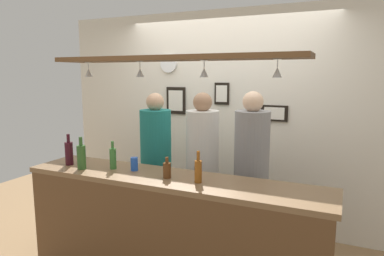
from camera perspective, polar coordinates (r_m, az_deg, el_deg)
back_wall at (r=4.22m, az=5.61°, el=1.36°), size 4.40×0.06×2.60m
bar_counter at (r=2.96m, az=-4.97°, el=-14.69°), size 2.70×0.55×0.98m
overhead_glass_rack at (r=2.89m, az=-3.33°, el=11.42°), size 2.20×0.36×0.04m
hanging_wineglass_far_left at (r=3.40m, az=-16.68°, el=8.81°), size 0.07×0.07×0.13m
hanging_wineglass_left at (r=3.04m, az=-8.57°, el=9.11°), size 0.07×0.07×0.13m
hanging_wineglass_center_left at (r=2.74m, az=2.01°, el=9.24°), size 0.07×0.07×0.13m
hanging_wineglass_center at (r=2.58m, az=13.88°, el=9.01°), size 0.07×0.07×0.13m
person_left_teal_shirt at (r=3.84m, az=-5.97°, el=-4.05°), size 0.34×0.34×1.65m
person_middle_white_patterned_shirt at (r=3.59m, az=1.77°, el=-4.72°), size 0.34×0.34×1.67m
person_right_grey_shirt at (r=3.43m, az=9.78°, el=-5.25°), size 0.34×0.34×1.69m
bottle_beer_brown_stubby at (r=2.93m, az=-4.14°, el=-6.90°), size 0.07×0.07×0.18m
bottle_wine_dark_red at (r=3.54m, az=-19.62°, el=-3.86°), size 0.08×0.08×0.30m
bottle_beer_green_import at (r=3.27m, az=-12.91°, el=-4.83°), size 0.06×0.06×0.26m
bottle_beer_amber_tall at (r=2.80m, az=1.03°, el=-7.02°), size 0.06×0.06×0.26m
bottle_champagne_green at (r=3.34m, az=-17.78°, el=-4.48°), size 0.08×0.08×0.30m
drink_can at (r=3.19m, az=-9.50°, el=-5.87°), size 0.07×0.07×0.12m
picture_frame_crest at (r=4.16m, az=4.93°, el=5.67°), size 0.18×0.02×0.26m
picture_frame_lower_pair at (r=4.01m, az=13.42°, el=2.38°), size 0.30×0.02×0.18m
picture_frame_caricature at (r=4.41m, az=-2.67°, el=4.54°), size 0.26×0.02×0.34m
wall_clock at (r=4.44m, az=-3.88°, el=10.52°), size 0.22×0.03×0.22m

